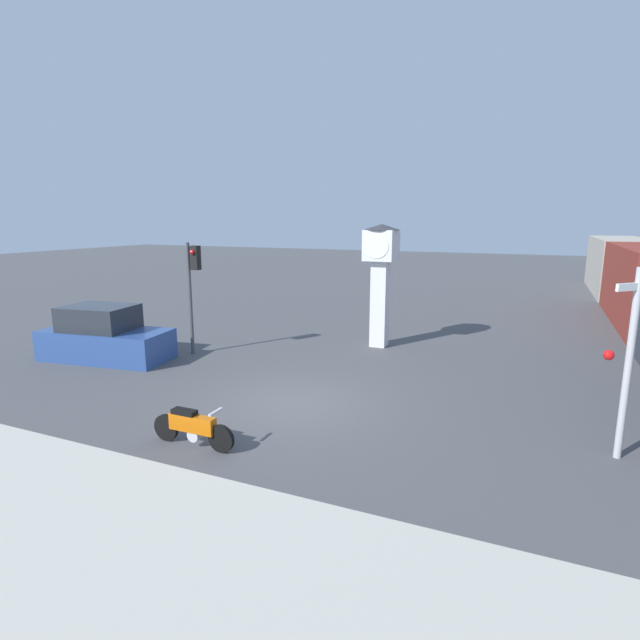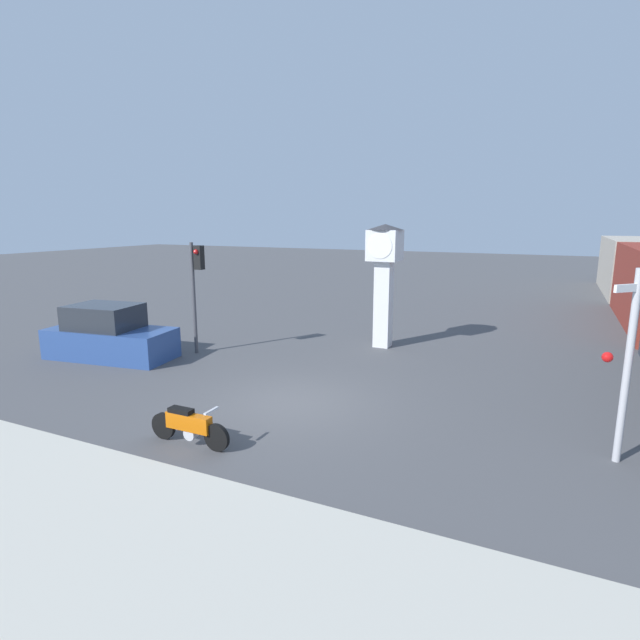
# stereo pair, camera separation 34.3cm
# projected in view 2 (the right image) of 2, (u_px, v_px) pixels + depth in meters

# --- Properties ---
(ground_plane) EXTENTS (120.00, 120.00, 0.00)m
(ground_plane) POSITION_uv_depth(u_px,v_px,m) (292.00, 403.00, 12.67)
(ground_plane) COLOR #4C4C4F
(sidewalk_strip) EXTENTS (36.00, 6.00, 0.10)m
(sidewalk_strip) POSITION_uv_depth(u_px,v_px,m) (37.00, 577.00, 6.46)
(sidewalk_strip) COLOR #BCB7A8
(sidewalk_strip) RESTS_ON ground_plane
(motorcycle) EXTENTS (1.95, 0.42, 0.86)m
(motorcycle) POSITION_uv_depth(u_px,v_px,m) (189.00, 426.00, 10.27)
(motorcycle) COLOR black
(motorcycle) RESTS_ON ground_plane
(clock_tower) EXTENTS (1.29, 1.29, 4.41)m
(clock_tower) POSITION_uv_depth(u_px,v_px,m) (384.00, 266.00, 17.72)
(clock_tower) COLOR white
(clock_tower) RESTS_ON ground_plane
(traffic_light) EXTENTS (0.50, 0.35, 3.82)m
(traffic_light) POSITION_uv_depth(u_px,v_px,m) (196.00, 278.00, 16.85)
(traffic_light) COLOR #47474C
(traffic_light) RESTS_ON ground_plane
(railroad_crossing_signal) EXTENTS (0.90, 0.82, 3.74)m
(railroad_crossing_signal) POSITION_uv_depth(u_px,v_px,m) (629.00, 359.00, 9.23)
(railroad_crossing_signal) COLOR #B7B7BC
(railroad_crossing_signal) RESTS_ON ground_plane
(parked_car) EXTENTS (4.41, 2.36, 1.80)m
(parked_car) POSITION_uv_depth(u_px,v_px,m) (109.00, 336.00, 16.68)
(parked_car) COLOR #2D4C8C
(parked_car) RESTS_ON ground_plane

